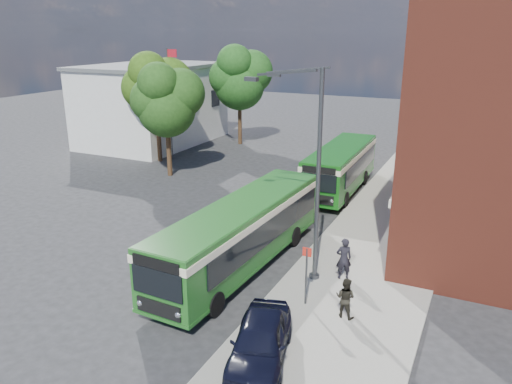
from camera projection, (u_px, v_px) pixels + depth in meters
The scene contains 15 objects.
ground at pixel (230, 243), 25.45m from camera, with size 120.00×120.00×0.00m, color #262729.
pavement at pixel (399, 212), 29.42m from camera, with size 6.00×48.00×0.15m, color gray.
kerb_line at pixel (348, 206), 30.69m from camera, with size 0.12×48.00×0.01m, color beige.
white_building at pixel (153, 104), 47.14m from camera, with size 9.40×13.40×7.30m.
flagpole at pixel (170, 100), 40.18m from camera, with size 0.95×0.10×9.00m.
street_lamp at pixel (310, 173), 20.27m from camera, with size 2.96×2.38×9.00m.
bus_stop_sign at pixel (306, 272), 19.09m from camera, with size 0.35×0.08×2.52m.
bus_front at pixel (242, 229), 22.39m from camera, with size 3.12×12.24×3.02m.
bus_rear at pixel (341, 165), 33.05m from camera, with size 2.82×10.10×3.02m.
parked_car at pixel (260, 341), 15.92m from camera, with size 1.74×4.31×1.47m, color black.
pedestrian_a at pixel (344, 259), 21.21m from camera, with size 0.68×0.44×1.85m, color black.
pedestrian_b at pixel (345, 298), 18.38m from camera, with size 0.76×0.59×1.57m, color black.
tree_left at pixel (166, 100), 35.41m from camera, with size 4.91×4.67×8.29m.
tree_mid at pixel (156, 88), 39.34m from camera, with size 5.23×4.97×8.82m.
tree_right at pixel (240, 77), 45.48m from camera, with size 5.44×5.17×9.18m.
Camera 1 is at (11.27, -20.55, 10.34)m, focal length 35.00 mm.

